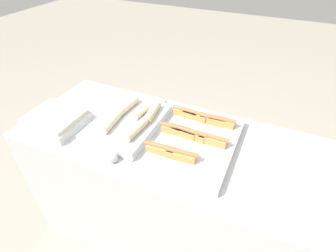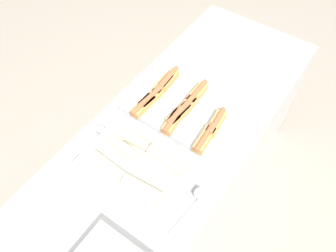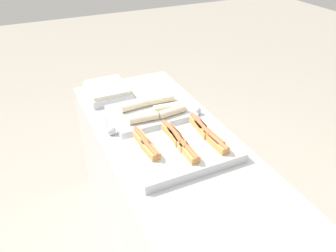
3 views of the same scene
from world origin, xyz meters
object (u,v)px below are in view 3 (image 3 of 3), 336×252
object	(u,v)px
serving_spoon_near	(111,130)
serving_spoon_far	(196,110)
tray_wraps	(152,112)
tray_hotdogs	(182,148)
tray_side_front	(107,91)

from	to	relation	value
serving_spoon_near	serving_spoon_far	world-z (taller)	same
tray_wraps	serving_spoon_near	size ratio (longest dim) A/B	2.03
tray_hotdogs	serving_spoon_far	bearing A→B (deg)	141.73
tray_hotdogs	tray_side_front	size ratio (longest dim) A/B	1.78
tray_wraps	serving_spoon_near	distance (m)	0.27
tray_wraps	tray_side_front	distance (m)	0.41
tray_side_front	serving_spoon_near	size ratio (longest dim) A/B	1.31
tray_side_front	serving_spoon_near	xyz separation A→B (m)	(0.43, -0.11, -0.01)
serving_spoon_far	tray_side_front	bearing A→B (deg)	-136.36
tray_side_front	serving_spoon_near	distance (m)	0.45
tray_side_front	serving_spoon_far	xyz separation A→B (m)	(0.44, 0.42, -0.01)
tray_hotdogs	tray_wraps	xyz separation A→B (m)	(-0.39, -0.00, -0.00)
tray_hotdogs	tray_wraps	distance (m)	0.39
tray_hotdogs	serving_spoon_near	size ratio (longest dim) A/B	2.34
tray_side_front	tray_wraps	bearing A→B (deg)	22.93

